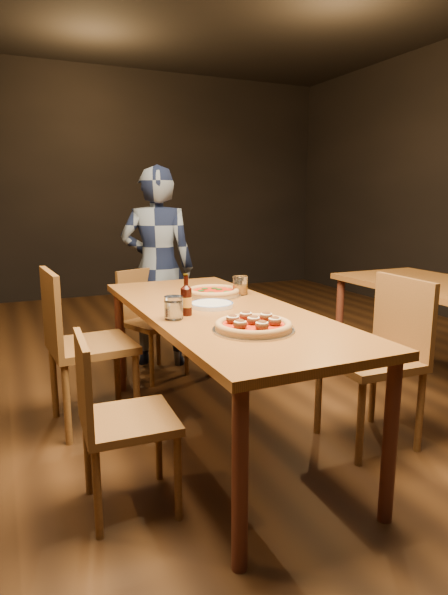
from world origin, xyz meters
name	(u,v)px	position (x,y,z in m)	size (l,w,h in m)	color
ground	(220,439)	(0.00, 0.00, 0.00)	(9.00, 9.00, 0.00)	black
room_shell	(220,88)	(0.00, 0.00, 1.86)	(9.00, 9.00, 9.00)	black
table_main	(220,322)	(0.00, 0.00, 0.68)	(0.80, 2.00, 0.75)	brown
chair_main_nw	(129,419)	(-0.60, -0.41, 0.41)	(0.38, 0.38, 0.82)	brown
chair_main_sw	(92,344)	(-0.60, 0.50, 0.49)	(0.46, 0.46, 0.98)	brown
chair_main_e	(370,359)	(0.72, -0.36, 0.48)	(0.45, 0.45, 0.95)	brown
chair_end	(154,322)	(-0.04, 1.14, 0.42)	(0.39, 0.39, 0.84)	brown
pizza_meatball	(253,325)	(-0.04, -0.47, 0.78)	(0.37, 0.37, 0.07)	#B7B7BF
pizza_margherita	(213,292)	(0.11, 0.35, 0.77)	(0.34, 0.34, 0.04)	#B7B7BF
plate_stack	(212,305)	(-0.02, 0.06, 0.76)	(0.23, 0.23, 0.02)	white
beer_bottle	(186,301)	(-0.21, -0.07, 0.82)	(0.06, 0.06, 0.20)	black
water_glass	(174,308)	(-0.30, -0.12, 0.81)	(0.09, 0.09, 0.11)	white
amber_glass	(240,285)	(0.27, 0.31, 0.81)	(0.09, 0.09, 0.11)	#A75C12
diner	(158,268)	(0.08, 1.40, 0.79)	(0.57, 0.38, 1.57)	black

